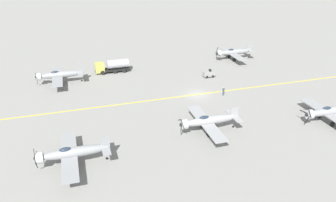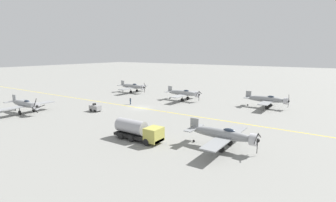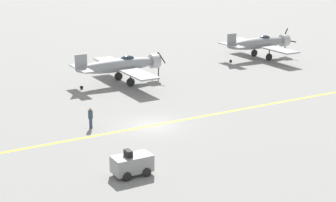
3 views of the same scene
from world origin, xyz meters
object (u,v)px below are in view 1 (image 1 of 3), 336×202
airplane_near_left (330,111)px  tow_tractor (209,74)px  airplane_mid_left (208,121)px  airplane_far_left (72,153)px  airplane_far_right (59,75)px  ground_crew_walking (223,91)px  airplane_near_right (233,52)px  fuel_tanker (112,66)px

airplane_near_left → tow_tractor: bearing=39.0°
airplane_near_left → airplane_mid_left: size_ratio=1.00×
airplane_mid_left → tow_tractor: size_ratio=4.62×
airplane_far_left → airplane_far_right: same height
airplane_near_left → tow_tractor: 27.49m
airplane_far_right → tow_tractor: size_ratio=4.62×
tow_tractor → ground_crew_walking: bearing=172.9°
airplane_mid_left → tow_tractor: 24.34m
airplane_far_left → ground_crew_walking: bearing=-79.9°
airplane_near_left → airplane_far_right: (30.77, 43.46, -0.00)m
airplane_far_left → airplane_near_left: bearing=-106.8°
airplane_near_right → tow_tractor: 14.60m
fuel_tanker → ground_crew_walking: size_ratio=4.52×
airplane_far_left → airplane_mid_left: bearing=-99.0°
fuel_tanker → airplane_far_right: bearing=107.9°
airplane_near_left → airplane_far_right: bearing=70.0°
airplane_near_right → airplane_mid_left: size_ratio=1.00×
airplane_near_left → tow_tractor: (25.15, 11.03, -1.22)m
airplane_near_left → airplane_far_left: size_ratio=1.00×
fuel_tanker → ground_crew_walking: (-19.66, -19.25, -0.55)m
fuel_tanker → tow_tractor: fuel_tanker is taller
airplane_far_left → tow_tractor: 39.81m
airplane_mid_left → fuel_tanker: (31.74, 10.77, -0.50)m
airplane_far_right → airplane_near_right: size_ratio=1.00×
airplane_near_left → airplane_far_right: size_ratio=1.00×
fuel_tanker → ground_crew_walking: 27.52m
airplane_far_left → airplane_far_right: (30.79, 1.61, -0.00)m
airplane_near_right → tow_tractor: airplane_near_right is taller
airplane_far_left → fuel_tanker: 36.15m
airplane_far_right → ground_crew_walking: size_ratio=6.79×
airplane_near_left → fuel_tanker: bearing=57.7°
airplane_far_left → airplane_mid_left: (2.90, -21.07, -0.00)m
tow_tractor → fuel_tanker: bearing=65.2°
airplane_near_right → fuel_tanker: 31.44m
tow_tractor → airplane_far_right: bearing=80.2°
fuel_tanker → airplane_mid_left: bearing=-161.3°
airplane_mid_left → fuel_tanker: 33.53m
airplane_near_right → tow_tractor: (-9.61, 10.92, -1.22)m
airplane_far_left → ground_crew_walking: 33.15m
airplane_mid_left → tow_tractor: bearing=-13.4°
airplane_near_left → airplane_mid_left: (2.88, 20.78, -0.00)m
airplane_far_right → airplane_mid_left: (-27.89, -22.68, 0.00)m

